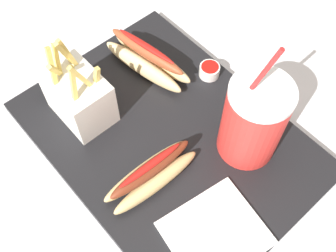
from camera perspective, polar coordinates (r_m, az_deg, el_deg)
ground_plane at (r=0.71m, az=-0.00°, el=-2.52°), size 2.40×2.40×0.02m
food_tray at (r=0.69m, az=-0.00°, el=-1.72°), size 0.48×0.35×0.02m
soda_cup at (r=0.62m, az=11.82°, el=0.76°), size 0.09×0.09×0.23m
fries_basket at (r=0.68m, az=-12.35°, el=4.08°), size 0.11×0.08×0.16m
hot_dog_1 at (r=0.74m, az=-2.94°, el=9.28°), size 0.18×0.08×0.06m
hot_dog_2 at (r=0.62m, az=-2.39°, el=-6.72°), size 0.05×0.16×0.06m
ketchup_cup_1 at (r=0.75m, az=5.81°, el=7.76°), size 0.04×0.04×0.02m
napkin_stack at (r=0.62m, az=6.61°, el=-14.62°), size 0.14×0.15×0.01m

